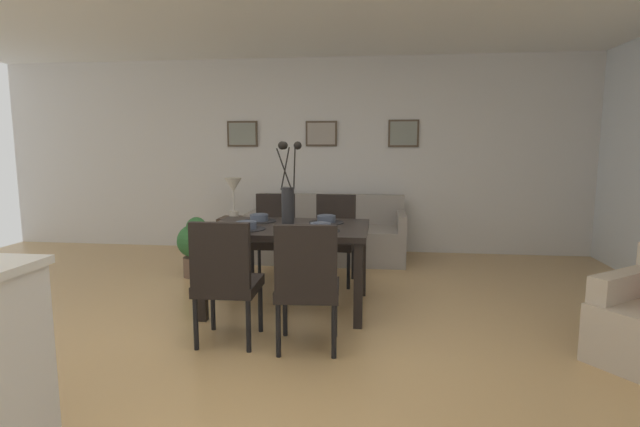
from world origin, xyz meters
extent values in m
plane|color=tan|center=(0.00, 0.00, 0.00)|extent=(9.00, 9.00, 0.00)
cube|color=silver|center=(0.00, 3.25, 1.30)|extent=(9.00, 0.10, 2.60)
cube|color=black|center=(0.05, 0.75, 0.71)|extent=(1.40, 0.97, 0.05)
cube|color=black|center=(0.69, 1.18, 0.34)|extent=(0.07, 0.07, 0.69)
cube|color=black|center=(-0.59, 1.18, 0.34)|extent=(0.07, 0.07, 0.69)
cube|color=black|center=(0.69, 0.33, 0.34)|extent=(0.07, 0.07, 0.69)
cube|color=black|center=(-0.59, 0.33, 0.34)|extent=(0.07, 0.07, 0.69)
cube|color=black|center=(-0.24, -0.04, 0.42)|extent=(0.45, 0.45, 0.08)
cube|color=black|center=(-0.24, -0.23, 0.68)|extent=(0.42, 0.07, 0.48)
cylinder|color=black|center=(-0.06, 0.16, 0.19)|extent=(0.04, 0.04, 0.38)
cylinder|color=black|center=(-0.44, 0.15, 0.19)|extent=(0.04, 0.04, 0.38)
cylinder|color=black|center=(-0.05, -0.22, 0.19)|extent=(0.04, 0.04, 0.38)
cylinder|color=black|center=(-0.43, -0.23, 0.19)|extent=(0.04, 0.04, 0.38)
cube|color=black|center=(-0.26, 1.57, 0.42)|extent=(0.47, 0.47, 0.08)
cube|color=black|center=(-0.28, 1.76, 0.68)|extent=(0.42, 0.09, 0.48)
cylinder|color=black|center=(-0.44, 1.36, 0.19)|extent=(0.04, 0.04, 0.38)
cylinder|color=black|center=(-0.06, 1.39, 0.19)|extent=(0.04, 0.04, 0.38)
cylinder|color=black|center=(-0.47, 1.74, 0.19)|extent=(0.04, 0.04, 0.38)
cylinder|color=black|center=(-0.09, 1.77, 0.19)|extent=(0.04, 0.04, 0.38)
cube|color=black|center=(0.35, -0.07, 0.42)|extent=(0.47, 0.47, 0.08)
cube|color=black|center=(0.37, -0.26, 0.68)|extent=(0.42, 0.09, 0.48)
cylinder|color=black|center=(0.53, 0.13, 0.19)|extent=(0.04, 0.04, 0.38)
cylinder|color=black|center=(0.15, 0.10, 0.19)|extent=(0.04, 0.04, 0.38)
cylinder|color=black|center=(0.56, -0.25, 0.19)|extent=(0.04, 0.04, 0.38)
cylinder|color=black|center=(0.18, -0.28, 0.19)|extent=(0.04, 0.04, 0.38)
cube|color=black|center=(0.37, 1.57, 0.42)|extent=(0.47, 0.47, 0.08)
cube|color=black|center=(0.38, 1.76, 0.68)|extent=(0.42, 0.09, 0.48)
cylinder|color=black|center=(0.17, 1.40, 0.19)|extent=(0.04, 0.04, 0.38)
cylinder|color=black|center=(0.55, 1.37, 0.19)|extent=(0.04, 0.04, 0.38)
cylinder|color=black|center=(0.19, 1.77, 0.19)|extent=(0.04, 0.04, 0.38)
cylinder|color=black|center=(0.57, 1.75, 0.19)|extent=(0.04, 0.04, 0.38)
cylinder|color=#232326|center=(0.05, 0.75, 0.91)|extent=(0.11, 0.11, 0.34)
cylinder|color=black|center=(0.11, 0.77, 1.24)|extent=(0.05, 0.12, 0.37)
sphere|color=black|center=(0.14, 0.78, 1.44)|extent=(0.07, 0.07, 0.07)
cylinder|color=black|center=(0.02, 0.81, 1.24)|extent=(0.08, 0.05, 0.38)
sphere|color=black|center=(0.01, 0.83, 1.44)|extent=(0.07, 0.07, 0.07)
cylinder|color=black|center=(0.03, 0.70, 1.24)|extent=(0.15, 0.06, 0.36)
sphere|color=black|center=(0.02, 0.67, 1.44)|extent=(0.07, 0.07, 0.07)
cylinder|color=black|center=(-0.26, 0.54, 0.74)|extent=(0.32, 0.32, 0.01)
cylinder|color=#475166|center=(-0.26, 0.54, 0.78)|extent=(0.17, 0.17, 0.06)
cylinder|color=#3C4556|center=(-0.26, 0.54, 0.79)|extent=(0.13, 0.13, 0.04)
cylinder|color=black|center=(-0.26, 0.97, 0.74)|extent=(0.32, 0.32, 0.01)
cylinder|color=#475166|center=(-0.26, 0.97, 0.78)|extent=(0.17, 0.17, 0.06)
cylinder|color=#3C4556|center=(-0.26, 0.97, 0.79)|extent=(0.13, 0.13, 0.04)
cylinder|color=black|center=(0.37, 0.54, 0.74)|extent=(0.32, 0.32, 0.01)
cylinder|color=#475166|center=(0.37, 0.54, 0.78)|extent=(0.17, 0.17, 0.06)
cylinder|color=#3C4556|center=(0.37, 0.54, 0.79)|extent=(0.13, 0.13, 0.04)
cylinder|color=black|center=(0.37, 0.97, 0.74)|extent=(0.32, 0.32, 0.01)
cylinder|color=#475166|center=(0.37, 0.97, 0.78)|extent=(0.17, 0.17, 0.06)
cylinder|color=#3C4556|center=(0.37, 0.97, 0.79)|extent=(0.13, 0.13, 0.04)
cube|color=gray|center=(0.20, 2.62, 0.21)|extent=(1.93, 0.84, 0.42)
cube|color=gray|center=(0.20, 2.96, 0.61)|extent=(1.93, 0.16, 0.38)
cube|color=gray|center=(1.12, 2.62, 0.52)|extent=(0.10, 0.84, 0.20)
cube|color=gray|center=(-0.72, 2.62, 0.52)|extent=(0.10, 0.84, 0.20)
cube|color=#3D2D23|center=(-1.01, 2.62, 0.26)|extent=(0.36, 0.36, 0.52)
cylinder|color=beige|center=(-1.01, 2.62, 0.56)|extent=(0.12, 0.12, 0.08)
cylinder|color=beige|center=(-1.01, 2.62, 0.74)|extent=(0.02, 0.02, 0.30)
cone|color=silver|center=(-1.01, 2.62, 0.94)|extent=(0.22, 0.22, 0.18)
cube|color=#B7A893|center=(2.54, 0.10, 0.49)|extent=(0.63, 0.52, 0.18)
cube|color=#473828|center=(-1.04, 3.18, 1.60)|extent=(0.42, 0.02, 0.35)
cube|color=gray|center=(-1.04, 3.17, 1.60)|extent=(0.37, 0.01, 0.30)
cube|color=#473828|center=(0.05, 3.18, 1.60)|extent=(0.42, 0.02, 0.34)
cube|color=#9E9389|center=(0.05, 3.17, 1.60)|extent=(0.37, 0.01, 0.29)
cube|color=#473828|center=(1.15, 3.18, 1.60)|extent=(0.40, 0.02, 0.36)
cube|color=gray|center=(1.15, 3.17, 1.60)|extent=(0.35, 0.01, 0.31)
cylinder|color=brown|center=(-1.17, 1.64, 0.11)|extent=(0.24, 0.24, 0.22)
sphere|color=#2D6633|center=(-1.17, 1.64, 0.40)|extent=(0.36, 0.36, 0.36)
sphere|color=#2D6633|center=(-1.12, 1.61, 0.56)|extent=(0.22, 0.22, 0.22)
camera|label=1|loc=(0.85, -3.38, 1.44)|focal=27.21mm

